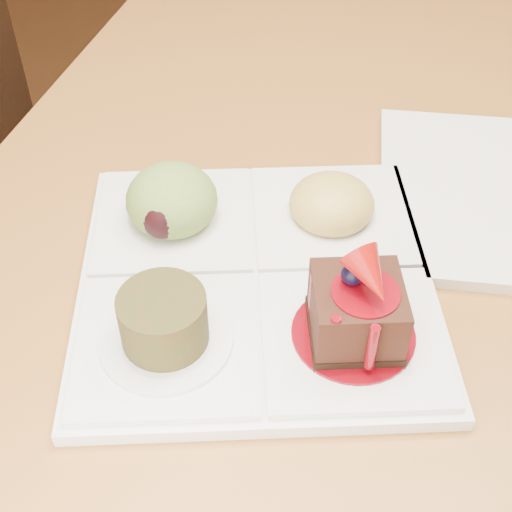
# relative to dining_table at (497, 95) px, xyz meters

# --- Properties ---
(ground) EXTENTS (6.00, 6.00, 0.00)m
(ground) POSITION_rel_dining_table_xyz_m (0.00, 0.00, -0.68)
(ground) COLOR #542B18
(dining_table) EXTENTS (1.00, 1.80, 0.75)m
(dining_table) POSITION_rel_dining_table_xyz_m (0.00, 0.00, 0.00)
(dining_table) COLOR #9E6728
(dining_table) RESTS_ON ground
(chair_left) EXTENTS (0.44, 0.44, 0.88)m
(chair_left) POSITION_rel_dining_table_xyz_m (-0.63, -0.11, -0.18)
(chair_left) COLOR black
(chair_left) RESTS_ON ground
(sampler_plate) EXTENTS (0.35, 0.35, 0.11)m
(sampler_plate) POSITION_rel_dining_table_xyz_m (-0.20, -0.46, 0.09)
(sampler_plate) COLOR white
(sampler_plate) RESTS_ON dining_table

